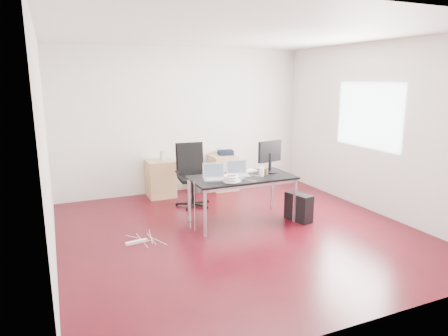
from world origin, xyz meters
name	(u,v)px	position (x,y,z in m)	size (l,w,h in m)	color
room_shell	(242,137)	(0.04, 0.00, 1.40)	(5.00, 5.00, 5.00)	#3B060E
desk	(242,180)	(0.23, 0.37, 0.68)	(1.60, 0.80, 0.73)	black
office_chair	(192,172)	(-0.20, 1.50, 0.61)	(0.52, 0.54, 1.08)	black
filing_cabinet_left	(161,179)	(-0.59, 2.23, 0.35)	(0.50, 0.50, 0.70)	#A98154
filing_cabinet_right	(223,172)	(0.71, 2.23, 0.35)	(0.50, 0.50, 0.70)	#A98154
pc_tower	(299,207)	(1.07, 0.05, 0.22)	(0.20, 0.45, 0.44)	black
wastebasket	(195,185)	(0.11, 2.24, 0.14)	(0.24, 0.24, 0.28)	black
power_strip	(136,242)	(-1.48, 0.17, 0.02)	(0.30, 0.06, 0.04)	white
laptop_left	(215,176)	(-0.22, 0.39, 0.79)	(0.39, 0.33, 0.23)	silver
laptop_right	(238,172)	(0.20, 0.46, 0.79)	(0.38, 0.32, 0.23)	silver
monitor	(270,155)	(0.77, 0.47, 1.01)	(0.45, 0.26, 0.51)	black
keyboard	(244,172)	(0.38, 0.60, 0.74)	(0.44, 0.14, 0.02)	white
cup_white	(262,172)	(0.54, 0.32, 0.79)	(0.08, 0.08, 0.12)	white
cup_brown	(266,172)	(0.62, 0.33, 0.78)	(0.08, 0.08, 0.10)	#52381C
cable_coil	(231,179)	(-0.08, 0.12, 0.78)	(0.24, 0.24, 0.11)	white
power_adapter	(238,181)	(0.03, 0.10, 0.74)	(0.07, 0.07, 0.03)	white
speaker	(163,156)	(-0.52, 2.24, 0.79)	(0.09, 0.08, 0.18)	#9E9E9E
navy_garment	(226,152)	(0.79, 2.28, 0.74)	(0.30, 0.24, 0.09)	black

